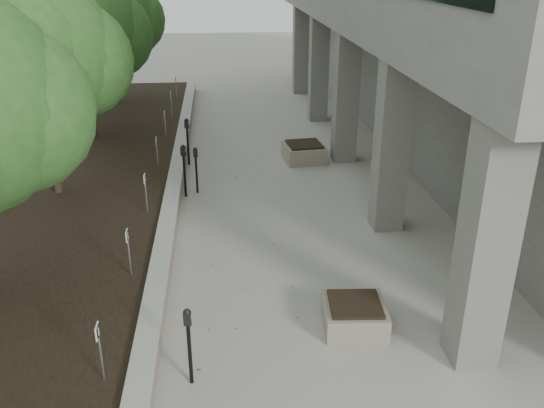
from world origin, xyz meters
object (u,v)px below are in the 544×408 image
parking_meter_5 (188,142)px  planter_back (304,152)px  crabapple_tree_3 (42,88)px  crabapple_tree_4 (85,56)px  crabapple_tree_5 (110,36)px  parking_meter_3 (196,170)px  parking_meter_2 (189,347)px  planter_front (354,315)px  parking_meter_4 (184,171)px

parking_meter_5 → planter_back: 3.71m
crabapple_tree_3 → crabapple_tree_4: 5.00m
crabapple_tree_5 → parking_meter_5: (3.25, -7.03, -2.37)m
parking_meter_3 → parking_meter_5: size_ratio=0.88×
parking_meter_2 → planter_front: parking_meter_2 is taller
crabapple_tree_5 → parking_meter_2: crabapple_tree_5 is taller
crabapple_tree_4 → parking_meter_5: bearing=-32.0°
parking_meter_3 → planter_front: (2.93, -6.60, -0.41)m
parking_meter_4 → crabapple_tree_3: bearing=-157.5°
crabapple_tree_4 → crabapple_tree_3: bearing=-90.0°
parking_meter_5 → planter_front: bearing=-53.8°
parking_meter_4 → planter_front: 7.15m
crabapple_tree_3 → planter_front: (6.51, -6.02, -2.87)m
parking_meter_2 → planter_front: (2.83, 1.19, -0.42)m
parking_meter_4 → parking_meter_5: bearing=106.9°
crabapple_tree_4 → planter_front: size_ratio=5.05×
crabapple_tree_4 → planter_front: 13.11m
planter_front → planter_back: bearing=87.3°
parking_meter_3 → planter_back: (3.36, 2.42, -0.37)m
parking_meter_3 → planter_back: size_ratio=1.06×
crabapple_tree_5 → parking_meter_4: bearing=-71.3°
crabapple_tree_5 → planter_back: crabapple_tree_5 is taller
planter_front → parking_meter_3: bearing=113.9°
crabapple_tree_3 → crabapple_tree_4: bearing=90.0°
parking_meter_4 → planter_back: 4.56m
parking_meter_3 → parking_meter_4: (-0.31, -0.25, 0.08)m
crabapple_tree_3 → planter_back: (6.94, 3.01, -2.83)m
parking_meter_5 → parking_meter_3: bearing=-65.9°
crabapple_tree_3 → parking_meter_5: (3.25, 2.97, -2.37)m
parking_meter_3 → parking_meter_4: 0.41m
parking_meter_4 → parking_meter_5: (-0.02, 2.63, 0.01)m
crabapple_tree_4 → parking_meter_4: bearing=-55.0°
parking_meter_3 → parking_meter_5: 2.40m
parking_meter_2 → planter_back: (3.25, 10.22, -0.38)m
parking_meter_4 → planter_front: (3.24, -6.35, -0.49)m
planter_back → planter_front: bearing=-92.7°
planter_back → parking_meter_2: bearing=-107.7°
planter_front → crabapple_tree_3: bearing=137.3°
crabapple_tree_5 → parking_meter_5: 8.10m
parking_meter_2 → planter_back: parking_meter_2 is taller
crabapple_tree_5 → planter_back: 10.25m
parking_meter_2 → parking_meter_5: 10.18m
crabapple_tree_4 → crabapple_tree_5: size_ratio=1.00×
crabapple_tree_3 → crabapple_tree_4: (0.00, 5.00, 0.00)m
parking_meter_5 → parking_meter_4: bearing=-73.4°
parking_meter_3 → parking_meter_5: (-0.33, 2.38, 0.09)m
crabapple_tree_3 → parking_meter_2: size_ratio=4.03×
planter_front → crabapple_tree_5: bearing=112.1°
crabapple_tree_3 → parking_meter_3: crabapple_tree_3 is taller
crabapple_tree_3 → planter_back: bearing=23.5°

